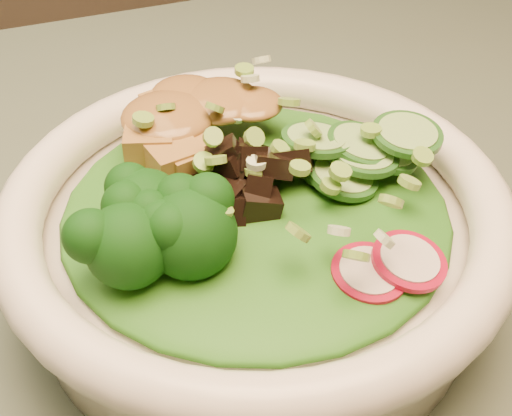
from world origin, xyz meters
name	(u,v)px	position (x,y,z in m)	size (l,w,h in m)	color
salad_bowl	(256,235)	(0.13, -0.02, 0.79)	(0.29, 0.29, 0.08)	white
lettuce_bed	(256,207)	(0.13, -0.02, 0.81)	(0.22, 0.22, 0.03)	#1F5712
broccoli_florets	(150,232)	(0.07, -0.04, 0.83)	(0.09, 0.08, 0.05)	black
radish_slices	(345,271)	(0.15, -0.09, 0.82)	(0.12, 0.04, 0.02)	maroon
cucumber_slices	(353,146)	(0.20, 0.00, 0.83)	(0.08, 0.08, 0.04)	#98CC71
mushroom_heap	(242,173)	(0.13, -0.01, 0.83)	(0.08, 0.08, 0.04)	black
tofu_cubes	(193,131)	(0.11, 0.04, 0.83)	(0.10, 0.06, 0.04)	#A66D37
peanut_sauce	(192,112)	(0.11, 0.04, 0.84)	(0.08, 0.06, 0.02)	brown
scallion_garnish	(256,169)	(0.13, -0.02, 0.84)	(0.21, 0.21, 0.03)	#6F9E38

